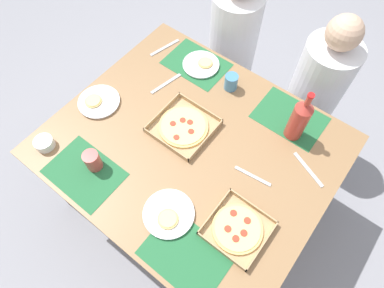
{
  "coord_description": "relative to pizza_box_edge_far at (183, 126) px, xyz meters",
  "views": [
    {
      "loc": [
        0.51,
        -0.66,
        2.21
      ],
      "look_at": [
        0.0,
        0.0,
        0.75
      ],
      "focal_mm": 30.91,
      "sensor_mm": 36.0,
      "label": 1
    }
  ],
  "objects": [
    {
      "name": "placemat_near_left",
      "position": [
        -0.22,
        -0.5,
        -0.01
      ],
      "size": [
        0.36,
        0.26,
        0.0
      ],
      "primitive_type": "cube",
      "color": "#236638",
      "rests_on": "dining_table"
    },
    {
      "name": "knife_by_far_right",
      "position": [
        -0.26,
        0.17,
        -0.01
      ],
      "size": [
        0.06,
        0.21,
        0.0
      ],
      "primitive_type": "cube",
      "rotation": [
        0.0,
        0.0,
        1.37
      ],
      "color": "#B7B7BC",
      "rests_on": "dining_table"
    },
    {
      "name": "dining_table",
      "position": [
        0.1,
        -0.05,
        -0.11
      ],
      "size": [
        1.4,
        1.2,
        0.75
      ],
      "color": "#3F3328",
      "rests_on": "ground_plane"
    },
    {
      "name": "condiment_bowl",
      "position": [
        -0.49,
        -0.51,
        0.01
      ],
      "size": [
        0.1,
        0.1,
        0.05
      ],
      "primitive_type": "cylinder",
      "color": "white",
      "rests_on": "dining_table"
    },
    {
      "name": "plate_far_right",
      "position": [
        0.24,
        -0.41,
        -0.0
      ],
      "size": [
        0.24,
        0.24,
        0.03
      ],
      "color": "white",
      "rests_on": "dining_table"
    },
    {
      "name": "knife_by_far_left",
      "position": [
        -0.45,
        0.38,
        -0.01
      ],
      "size": [
        0.07,
        0.21,
        0.0
      ],
      "primitive_type": "cube",
      "rotation": [
        0.0,
        0.0,
        4.47
      ],
      "color": "#B7B7BC",
      "rests_on": "dining_table"
    },
    {
      "name": "placemat_far_right",
      "position": [
        0.41,
        0.4,
        -0.01
      ],
      "size": [
        0.36,
        0.26,
        0.0
      ],
      "primitive_type": "cube",
      "color": "#236638",
      "rests_on": "dining_table"
    },
    {
      "name": "knife_by_near_left",
      "position": [
        0.63,
        0.18,
        -0.01
      ],
      "size": [
        0.2,
        0.1,
        0.0
      ],
      "primitive_type": "cube",
      "rotation": [
        0.0,
        0.0,
        2.75
      ],
      "color": "#B7B7BC",
      "rests_on": "dining_table"
    },
    {
      "name": "fork_by_near_right",
      "position": [
        0.44,
        -0.01,
        -0.01
      ],
      "size": [
        0.19,
        0.04,
        0.0
      ],
      "primitive_type": "cube",
      "rotation": [
        0.0,
        0.0,
        0.12
      ],
      "color": "#B7B7BC",
      "rests_on": "dining_table"
    },
    {
      "name": "pizza_box_corner_left",
      "position": [
        0.52,
        -0.27,
        0.0
      ],
      "size": [
        0.26,
        0.26,
        0.04
      ],
      "color": "tan",
      "rests_on": "dining_table"
    },
    {
      "name": "diner_left_seat",
      "position": [
        -0.22,
        0.81,
        -0.24
      ],
      "size": [
        0.32,
        0.32,
        1.16
      ],
      "color": "white",
      "rests_on": "ground_plane"
    },
    {
      "name": "pizza_box_edge_far",
      "position": [
        0.0,
        0.0,
        0.0
      ],
      "size": [
        0.3,
        0.3,
        0.04
      ],
      "color": "tan",
      "rests_on": "dining_table"
    },
    {
      "name": "plate_middle",
      "position": [
        -0.47,
        -0.16,
        -0.0
      ],
      "size": [
        0.23,
        0.23,
        0.03
      ],
      "color": "white",
      "rests_on": "dining_table"
    },
    {
      "name": "placemat_near_right",
      "position": [
        0.41,
        -0.5,
        -0.01
      ],
      "size": [
        0.36,
        0.26,
        0.0
      ],
      "primitive_type": "cube",
      "color": "#236638",
      "rests_on": "dining_table"
    },
    {
      "name": "soda_bottle",
      "position": [
        0.47,
        0.32,
        0.12
      ],
      "size": [
        0.09,
        0.09,
        0.32
      ],
      "color": "#B2382D",
      "rests_on": "dining_table"
    },
    {
      "name": "placemat_far_left",
      "position": [
        -0.22,
        0.4,
        -0.01
      ],
      "size": [
        0.36,
        0.26,
        0.0
      ],
      "primitive_type": "cube",
      "color": "#236638",
      "rests_on": "dining_table"
    },
    {
      "name": "cup_clear_left",
      "position": [
        -0.2,
        -0.44,
        0.04
      ],
      "size": [
        0.08,
        0.08,
        0.11
      ],
      "primitive_type": "cylinder",
      "color": "#BF4742",
      "rests_on": "dining_table"
    },
    {
      "name": "diner_right_seat",
      "position": [
        0.41,
        0.81,
        -0.25
      ],
      "size": [
        0.32,
        0.32,
        1.13
      ],
      "color": "white",
      "rests_on": "ground_plane"
    },
    {
      "name": "ground_plane",
      "position": [
        0.1,
        -0.05,
        -0.76
      ],
      "size": [
        6.0,
        6.0,
        0.0
      ],
      "primitive_type": "plane",
      "color": "gray"
    },
    {
      "name": "cup_dark",
      "position": [
        0.04,
        0.37,
        0.03
      ],
      "size": [
        0.07,
        0.07,
        0.09
      ],
      "primitive_type": "cylinder",
      "color": "teal",
      "rests_on": "dining_table"
    },
    {
      "name": "plate_near_left",
      "position": [
        -0.19,
        0.4,
        -0.0
      ],
      "size": [
        0.22,
        0.22,
        0.03
      ],
      "color": "white",
      "rests_on": "dining_table"
    }
  ]
}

